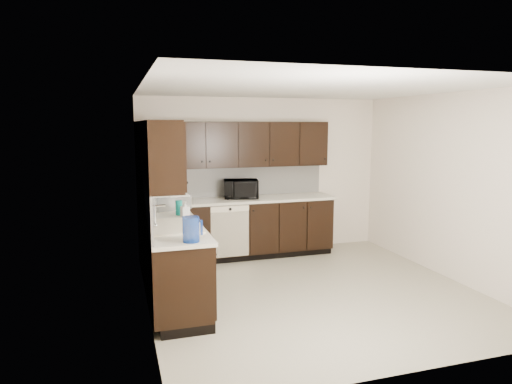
% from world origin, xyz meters
% --- Properties ---
extents(floor, '(4.00, 4.00, 0.00)m').
position_xyz_m(floor, '(0.00, 0.00, 0.00)').
color(floor, '#A49E87').
rests_on(floor, ground).
extents(ceiling, '(4.00, 4.00, 0.00)m').
position_xyz_m(ceiling, '(0.00, 0.00, 2.50)').
color(ceiling, white).
rests_on(ceiling, wall_back).
extents(wall_back, '(4.00, 0.02, 2.50)m').
position_xyz_m(wall_back, '(0.00, 2.00, 1.25)').
color(wall_back, beige).
rests_on(wall_back, floor).
extents(wall_left, '(0.02, 4.00, 2.50)m').
position_xyz_m(wall_left, '(-2.00, 0.00, 1.25)').
color(wall_left, beige).
rests_on(wall_left, floor).
extents(wall_right, '(0.02, 4.00, 2.50)m').
position_xyz_m(wall_right, '(2.00, 0.00, 1.25)').
color(wall_right, beige).
rests_on(wall_right, floor).
extents(wall_front, '(4.00, 0.02, 2.50)m').
position_xyz_m(wall_front, '(0.00, -2.00, 1.25)').
color(wall_front, beige).
rests_on(wall_front, floor).
extents(lower_cabinets, '(3.00, 2.80, 0.90)m').
position_xyz_m(lower_cabinets, '(-1.01, 1.11, 0.41)').
color(lower_cabinets, black).
rests_on(lower_cabinets, floor).
extents(countertop, '(3.03, 2.83, 0.04)m').
position_xyz_m(countertop, '(-1.01, 1.11, 0.92)').
color(countertop, beige).
rests_on(countertop, lower_cabinets).
extents(backsplash, '(3.00, 2.80, 0.48)m').
position_xyz_m(backsplash, '(-1.22, 1.32, 1.18)').
color(backsplash, silver).
rests_on(backsplash, countertop).
extents(upper_cabinets, '(3.00, 2.80, 0.70)m').
position_xyz_m(upper_cabinets, '(-1.10, 1.20, 1.77)').
color(upper_cabinets, black).
rests_on(upper_cabinets, wall_back).
extents(dishwasher, '(0.58, 0.04, 0.78)m').
position_xyz_m(dishwasher, '(-0.70, 1.41, 0.55)').
color(dishwasher, beige).
rests_on(dishwasher, lower_cabinets).
extents(sink, '(0.54, 0.82, 0.42)m').
position_xyz_m(sink, '(-1.68, -0.01, 0.88)').
color(sink, beige).
rests_on(sink, countertop).
extents(microwave, '(0.59, 0.46, 0.29)m').
position_xyz_m(microwave, '(-0.44, 1.72, 1.08)').
color(microwave, black).
rests_on(microwave, countertop).
extents(soap_bottle_a, '(0.11, 0.11, 0.21)m').
position_xyz_m(soap_bottle_a, '(-1.49, 0.49, 1.04)').
color(soap_bottle_a, gray).
rests_on(soap_bottle_a, countertop).
extents(soap_bottle_b, '(0.12, 0.12, 0.25)m').
position_xyz_m(soap_bottle_b, '(-1.83, 1.01, 1.06)').
color(soap_bottle_b, gray).
rests_on(soap_bottle_b, countertop).
extents(toaster_oven, '(0.35, 0.28, 0.21)m').
position_xyz_m(toaster_oven, '(-1.75, 1.76, 1.04)').
color(toaster_oven, silver).
rests_on(toaster_oven, countertop).
extents(storage_bin, '(0.59, 0.51, 0.19)m').
position_xyz_m(storage_bin, '(-1.62, 1.15, 1.04)').
color(storage_bin, white).
rests_on(storage_bin, countertop).
extents(blue_pitcher, '(0.18, 0.18, 0.25)m').
position_xyz_m(blue_pitcher, '(-1.61, -0.70, 1.06)').
color(blue_pitcher, navy).
rests_on(blue_pitcher, countertop).
extents(teal_tumbler, '(0.09, 0.09, 0.19)m').
position_xyz_m(teal_tumbler, '(-1.54, 0.68, 1.03)').
color(teal_tumbler, '#0C857B').
rests_on(teal_tumbler, countertop).
extents(paper_towel_roll, '(0.16, 0.16, 0.29)m').
position_xyz_m(paper_towel_roll, '(-1.57, 1.35, 1.09)').
color(paper_towel_roll, white).
rests_on(paper_towel_roll, countertop).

